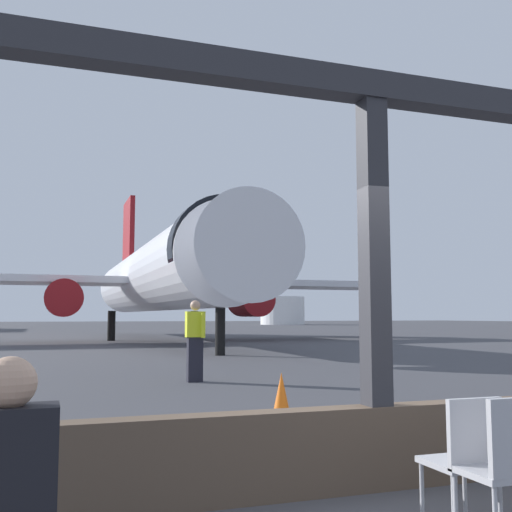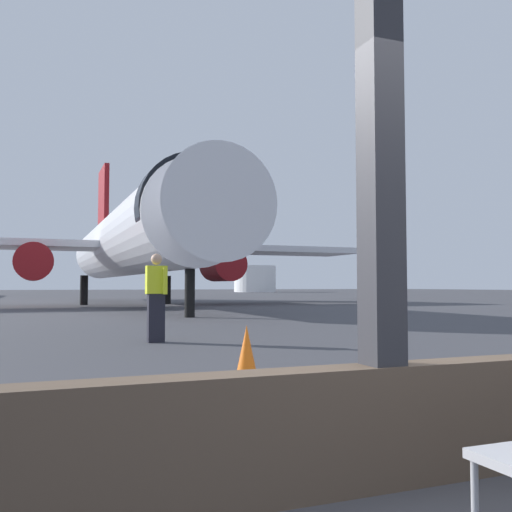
% 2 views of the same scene
% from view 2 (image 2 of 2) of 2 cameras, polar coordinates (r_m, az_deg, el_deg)
% --- Properties ---
extents(ground_plane, '(220.00, 220.00, 0.00)m').
position_cam_2_polar(ground_plane, '(42.76, -19.17, -4.32)').
color(ground_plane, '#424247').
extents(window_frame, '(8.20, 0.24, 3.52)m').
position_cam_2_polar(window_frame, '(3.28, 12.57, -0.80)').
color(window_frame, brown).
rests_on(window_frame, ground).
extents(airplane, '(27.93, 32.64, 10.51)m').
position_cam_2_polar(airplane, '(32.19, -12.41, 1.48)').
color(airplane, silver).
rests_on(airplane, ground).
extents(ground_crew_worker, '(0.40, 0.49, 1.74)m').
position_cam_2_polar(ground_crew_worker, '(11.25, -10.07, -4.03)').
color(ground_crew_worker, black).
rests_on(ground_crew_worker, ground).
extents(traffic_cone, '(0.36, 0.36, 0.75)m').
position_cam_2_polar(traffic_cone, '(5.29, -0.96, -11.22)').
color(traffic_cone, orange).
rests_on(traffic_cone, ground).
extents(fuel_storage_tank, '(7.05, 7.05, 4.43)m').
position_cam_2_polar(fuel_storage_tank, '(95.26, -0.11, -2.34)').
color(fuel_storage_tank, white).
rests_on(fuel_storage_tank, ground).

